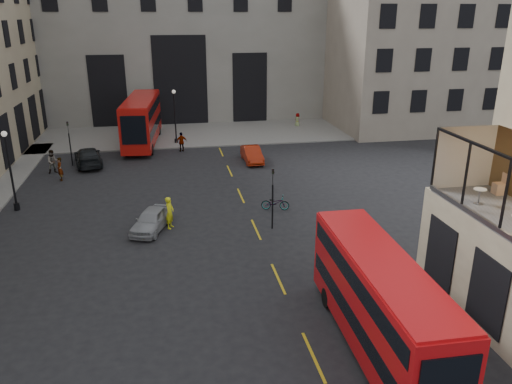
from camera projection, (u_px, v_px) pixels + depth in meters
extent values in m
plane|color=black|center=(363.00, 351.00, 19.30)|extent=(140.00, 140.00, 0.00)
cube|color=black|center=(487.00, 293.00, 19.47)|extent=(0.08, 9.20, 3.00)
cube|color=beige|center=(465.00, 157.00, 22.98)|extent=(3.00, 0.04, 2.90)
cube|color=slate|center=(499.00, 230.00, 18.56)|extent=(0.12, 10.00, 0.18)
cube|color=black|center=(512.00, 159.00, 17.62)|extent=(0.12, 10.00, 0.10)
cube|color=gray|center=(177.00, 42.00, 59.79)|extent=(34.00, 10.00, 18.00)
cube|color=black|center=(180.00, 81.00, 56.48)|extent=(6.00, 0.12, 10.00)
cube|color=black|center=(108.00, 92.00, 55.46)|extent=(4.00, 0.12, 8.00)
cube|color=black|center=(250.00, 88.00, 58.19)|extent=(4.00, 0.12, 8.00)
cube|color=#A39683|center=(402.00, 34.00, 56.32)|extent=(16.00, 18.00, 20.00)
cube|color=slate|center=(175.00, 134.00, 53.40)|extent=(40.00, 12.00, 0.12)
cylinder|color=black|center=(272.00, 207.00, 29.75)|extent=(0.10, 0.10, 2.80)
imported|color=black|center=(273.00, 177.00, 29.11)|extent=(0.16, 0.20, 1.00)
cylinder|color=black|center=(71.00, 150.00, 42.16)|extent=(0.10, 0.10, 2.80)
imported|color=black|center=(68.00, 128.00, 41.51)|extent=(0.16, 0.20, 1.00)
cylinder|color=black|center=(11.00, 174.00, 32.19)|extent=(0.14, 0.14, 5.00)
cylinder|color=black|center=(17.00, 206.00, 32.96)|extent=(0.36, 0.36, 0.50)
sphere|color=silver|center=(4.00, 134.00, 31.29)|extent=(0.36, 0.36, 0.36)
cylinder|color=black|center=(175.00, 119.00, 48.87)|extent=(0.14, 0.14, 5.00)
cylinder|color=black|center=(176.00, 141.00, 49.64)|extent=(0.36, 0.36, 0.50)
sphere|color=silver|center=(174.00, 92.00, 47.97)|extent=(0.36, 0.36, 0.36)
cube|color=#BC0D10|center=(379.00, 302.00, 18.74)|extent=(2.40, 9.80, 3.46)
cube|color=black|center=(378.00, 313.00, 18.90)|extent=(2.43, 9.27, 0.71)
cube|color=black|center=(381.00, 277.00, 18.38)|extent=(2.43, 9.27, 0.71)
cube|color=#BC0D10|center=(383.00, 260.00, 18.14)|extent=(2.31, 9.60, 0.11)
cylinder|color=black|center=(327.00, 298.00, 22.04)|extent=(0.27, 0.89, 0.89)
cylinder|color=black|center=(370.00, 294.00, 22.34)|extent=(0.27, 0.89, 0.89)
cube|color=#B7110C|center=(142.00, 120.00, 48.63)|extent=(3.61, 11.72, 4.09)
cube|color=black|center=(142.00, 126.00, 48.82)|extent=(3.60, 11.10, 0.84)
cube|color=black|center=(141.00, 107.00, 48.20)|extent=(3.60, 11.10, 0.84)
cube|color=#B7110C|center=(140.00, 98.00, 47.92)|extent=(3.49, 11.48, 0.13)
cylinder|color=black|center=(136.00, 131.00, 52.64)|extent=(0.38, 1.07, 1.05)
cylinder|color=black|center=(159.00, 131.00, 52.85)|extent=(0.38, 1.07, 1.05)
cylinder|color=black|center=(125.00, 150.00, 45.40)|extent=(0.38, 1.07, 1.05)
cylinder|color=black|center=(152.00, 149.00, 45.61)|extent=(0.38, 1.07, 1.05)
imported|color=#979A9F|center=(151.00, 220.00, 29.79)|extent=(2.86, 4.18, 1.32)
imported|color=#A22009|center=(252.00, 154.00, 43.49)|extent=(1.51, 4.10, 1.34)
imported|color=black|center=(88.00, 157.00, 42.51)|extent=(3.08, 5.47, 1.50)
imported|color=gray|center=(275.00, 203.00, 32.93)|extent=(1.95, 1.11, 0.97)
imported|color=yellow|center=(170.00, 213.00, 29.97)|extent=(0.71, 0.85, 1.98)
imported|color=gray|center=(53.00, 162.00, 40.31)|extent=(1.12, 0.99, 1.93)
imported|color=gray|center=(150.00, 142.00, 47.16)|extent=(1.10, 1.19, 1.61)
imported|color=gray|center=(182.00, 142.00, 46.61)|extent=(1.15, 0.68, 1.84)
imported|color=gray|center=(297.00, 120.00, 56.82)|extent=(0.82, 0.91, 1.56)
imported|color=gray|center=(60.00, 169.00, 38.52)|extent=(0.63, 0.77, 1.84)
cylinder|color=beige|center=(480.00, 189.00, 21.18)|extent=(0.54, 0.54, 0.04)
cylinder|color=slate|center=(479.00, 196.00, 21.29)|extent=(0.07, 0.07, 0.63)
cylinder|color=slate|center=(478.00, 203.00, 21.40)|extent=(0.39, 0.39, 0.03)
cube|color=tan|center=(499.00, 189.00, 22.44)|extent=(0.51, 0.51, 0.51)
cube|color=tan|center=(505.00, 178.00, 22.30)|extent=(0.08, 0.48, 0.45)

